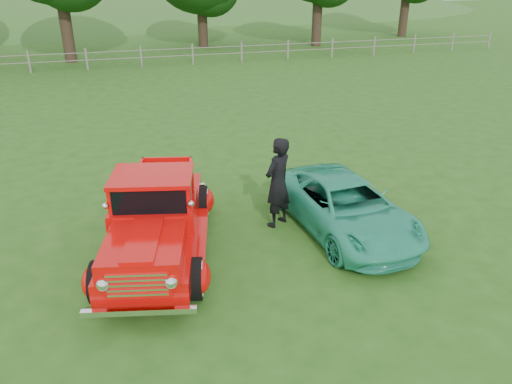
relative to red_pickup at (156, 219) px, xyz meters
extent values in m
plane|color=#224E14|center=(1.42, -0.91, -0.80)|extent=(140.00, 140.00, 0.00)
ellipsoid|color=#2E5720|center=(21.42, 61.09, -4.65)|extent=(72.00, 52.00, 14.00)
cube|color=slate|center=(1.42, 21.09, -0.25)|extent=(48.00, 0.04, 0.04)
cube|color=slate|center=(1.42, 21.09, 0.15)|extent=(48.00, 0.04, 0.04)
cylinder|color=black|center=(-2.58, 24.09, 1.62)|extent=(0.70, 0.70, 4.84)
cylinder|color=black|center=(6.42, 28.09, 1.07)|extent=(0.70, 0.70, 3.74)
cylinder|color=black|center=(14.42, 26.09, 1.40)|extent=(0.70, 0.70, 4.40)
cylinder|color=black|center=(23.42, 29.09, 1.29)|extent=(0.70, 0.70, 4.18)
cylinder|color=black|center=(-1.15, -1.28, -0.42)|extent=(0.41, 0.79, 0.76)
cylinder|color=black|center=(0.46, -1.66, -0.42)|extent=(0.41, 0.79, 0.76)
cylinder|color=black|center=(-0.45, 1.73, -0.42)|extent=(0.41, 0.79, 0.76)
cylinder|color=black|center=(1.17, 1.36, -0.42)|extent=(0.41, 0.79, 0.76)
cube|color=#C70907|center=(0.01, 0.04, -0.22)|extent=(2.57, 4.84, 0.44)
ellipsoid|color=#C70907|center=(-1.22, -1.27, -0.38)|extent=(0.58, 0.82, 0.54)
ellipsoid|color=#C70907|center=(0.53, -1.68, -0.38)|extent=(0.58, 0.82, 0.54)
ellipsoid|color=#C70907|center=(-0.51, 1.75, -0.38)|extent=(0.58, 0.82, 0.54)
ellipsoid|color=#C70907|center=(1.24, 1.34, -0.38)|extent=(0.58, 0.82, 0.54)
cube|color=#C70907|center=(-0.35, -1.47, 0.17)|extent=(1.66, 1.86, 0.42)
cube|color=#C70907|center=(-0.01, -0.06, 0.19)|extent=(1.86, 1.68, 0.44)
cube|color=black|center=(-0.01, -0.06, 0.66)|extent=(1.66, 1.42, 0.50)
cube|color=#C70907|center=(-0.01, -0.06, 0.94)|extent=(1.76, 1.53, 0.08)
cube|color=#C70907|center=(0.32, 1.35, 0.15)|extent=(1.59, 2.17, 0.45)
cube|color=white|center=(-0.53, -2.26, 0.05)|extent=(1.06, 0.34, 0.50)
cube|color=white|center=(-0.55, -2.36, -0.38)|extent=(1.78, 0.51, 0.10)
cube|color=white|center=(0.56, 2.39, -0.38)|extent=(1.69, 0.49, 0.10)
imported|color=#29A77F|center=(4.04, -0.17, -0.21)|extent=(2.23, 4.32, 1.16)
imported|color=black|center=(2.72, 0.53, 0.23)|extent=(0.89, 0.83, 2.05)
camera|label=1|loc=(-0.61, -8.95, 4.56)|focal=35.00mm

